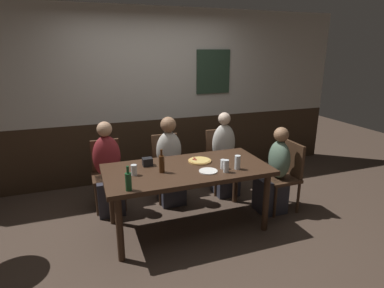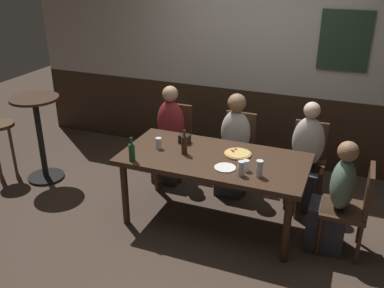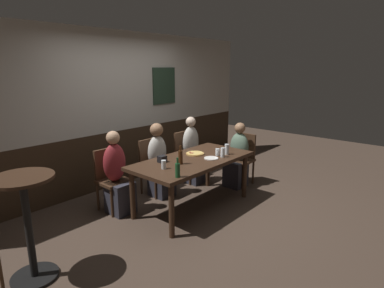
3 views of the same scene
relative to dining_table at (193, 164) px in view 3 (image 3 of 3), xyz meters
name	(u,v)px [view 3 (image 3 of 3)]	position (x,y,z in m)	size (l,w,h in m)	color
ground_plane	(193,207)	(0.00, 0.00, -0.66)	(12.00, 12.00, 0.00)	#423328
wall_back	(121,109)	(0.01, 1.65, 0.64)	(6.40, 0.13, 2.60)	#332316
dining_table	(193,164)	(0.00, 0.00, 0.00)	(1.83, 0.90, 0.74)	#382316
chair_mid_far	(153,163)	(0.00, 0.86, -0.17)	(0.40, 0.40, 0.88)	#422B1C
chair_left_far	(111,176)	(-0.80, 0.86, -0.17)	(0.40, 0.40, 0.88)	#422B1C
chair_head_east	(243,156)	(1.33, 0.00, -0.17)	(0.40, 0.40, 0.88)	#422B1C
chair_right_far	(186,153)	(0.80, 0.86, -0.17)	(0.40, 0.40, 0.88)	#422B1C
person_mid_far	(159,165)	(0.00, 0.70, -0.17)	(0.34, 0.37, 1.17)	#2D2D38
person_left_far	(117,179)	(-0.80, 0.70, -0.17)	(0.34, 0.37, 1.17)	#2D2D38
person_head_east	(237,160)	(1.17, 0.00, -0.20)	(0.37, 0.34, 1.10)	#2D2D38
person_right_far	(193,155)	(0.80, 0.70, -0.17)	(0.34, 0.37, 1.17)	#2D2D38
pizza	(195,153)	(0.20, 0.13, 0.09)	(0.27, 0.27, 0.03)	tan
beer_glass_tall	(223,153)	(0.35, -0.27, 0.14)	(0.06, 0.06, 0.14)	silver
pint_glass_amber	(218,153)	(0.37, -0.16, 0.12)	(0.06, 0.06, 0.10)	silver
highball_clear	(227,150)	(0.51, -0.23, 0.14)	(0.06, 0.06, 0.16)	silver
tumbler_short	(164,165)	(-0.59, -0.02, 0.13)	(0.06, 0.06, 0.11)	silver
beer_bottle_green	(178,170)	(-0.70, -0.37, 0.17)	(0.06, 0.06, 0.24)	#194723
beer_bottle_brown	(181,157)	(-0.30, -0.04, 0.18)	(0.06, 0.06, 0.26)	#42230F
plate_white_large	(211,158)	(0.18, -0.19, 0.08)	(0.20, 0.20, 0.01)	white
condiment_caddy	(162,159)	(-0.40, 0.21, 0.12)	(0.11, 0.09, 0.09)	black
side_bar_table	(27,220)	(-2.24, 0.11, -0.05)	(0.56, 0.56, 1.05)	black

